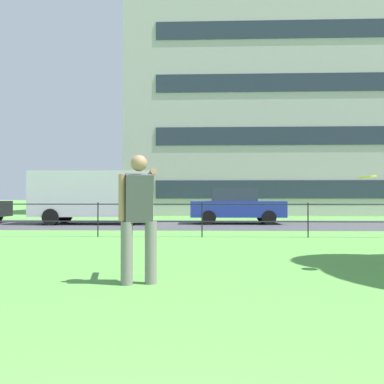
{
  "coord_description": "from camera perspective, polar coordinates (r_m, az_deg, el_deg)",
  "views": [
    {
      "loc": [
        0.16,
        -0.63,
        1.16
      ],
      "look_at": [
        -0.17,
        8.38,
        1.27
      ],
      "focal_mm": 40.03,
      "sensor_mm": 36.0,
      "label": 1
    }
  ],
  "objects": [
    {
      "name": "panel_van_center",
      "position": [
        18.78,
        -12.98,
        -0.3
      ],
      "size": [
        5.06,
        2.23,
        2.24
      ],
      "color": "silver",
      "rests_on": "ground"
    },
    {
      "name": "street_strip",
      "position": [
        17.96,
        1.58,
        -4.35
      ],
      "size": [
        80.0,
        6.41,
        0.01
      ],
      "primitive_type": "cube",
      "color": "#424247",
      "rests_on": "ground"
    },
    {
      "name": "apartment_building_background",
      "position": [
        33.53,
        15.69,
        14.42
      ],
      "size": [
        25.92,
        11.47,
        19.73
      ],
      "color": "#B7B2AD",
      "rests_on": "ground"
    },
    {
      "name": "frisbee",
      "position": [
        7.21,
        22.29,
        1.88
      ],
      "size": [
        0.28,
        0.28,
        0.06
      ],
      "color": "yellow"
    },
    {
      "name": "car_blue_far_left",
      "position": [
        18.57,
        5.92,
        -1.83
      ],
      "size": [
        4.02,
        1.85,
        1.54
      ],
      "color": "#233899",
      "rests_on": "ground"
    },
    {
      "name": "person_thrower",
      "position": [
        5.76,
        -7.11,
        -2.95
      ],
      "size": [
        0.5,
        0.86,
        1.72
      ],
      "color": "slate",
      "rests_on": "ground"
    },
    {
      "name": "park_fence",
      "position": [
        12.36,
        1.35,
        -2.97
      ],
      "size": [
        30.37,
        0.04,
        1.0
      ],
      "color": "black",
      "rests_on": "ground"
    }
  ]
}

